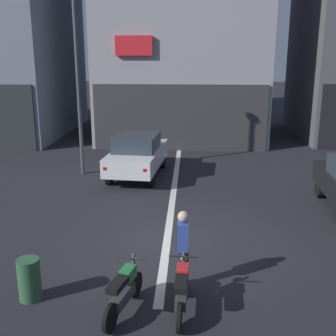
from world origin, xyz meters
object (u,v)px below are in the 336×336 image
at_px(street_lamp, 77,66).
at_px(motorcycle_green_row_leftmost, 124,290).
at_px(motorcycle_red_row_left_mid, 182,289).
at_px(car_white_crossing_near, 137,154).
at_px(person_by_motorcycles, 183,249).
at_px(car_grey_down_street, 205,124).
at_px(trash_bin, 29,279).

height_order(street_lamp, motorcycle_green_row_leftmost, street_lamp).
xyz_separation_m(street_lamp, motorcycle_red_row_left_mid, (4.15, -9.08, -3.73)).
height_order(car_white_crossing_near, person_by_motorcycles, person_by_motorcycles).
distance_m(car_grey_down_street, motorcycle_green_row_leftmost, 16.40).
xyz_separation_m(car_grey_down_street, motorcycle_green_row_leftmost, (-1.96, -16.28, -0.43)).
distance_m(car_grey_down_street, person_by_motorcycles, 15.36).
distance_m(car_white_crossing_near, street_lamp, 3.98).
relative_size(motorcycle_red_row_left_mid, person_by_motorcycles, 1.00).
relative_size(car_white_crossing_near, trash_bin, 4.99).
bearing_deg(person_by_motorcycles, car_grey_down_street, 86.65).
relative_size(street_lamp, motorcycle_red_row_left_mid, 4.12).
distance_m(motorcycle_green_row_leftmost, person_by_motorcycles, 1.47).
bearing_deg(street_lamp, person_by_motorcycles, -63.24).
xyz_separation_m(motorcycle_green_row_leftmost, motorcycle_red_row_left_mid, (1.06, 0.10, 0.00)).
relative_size(car_grey_down_street, motorcycle_green_row_leftmost, 2.61).
height_order(person_by_motorcycles, trash_bin, person_by_motorcycles).
height_order(car_white_crossing_near, motorcycle_green_row_leftmost, car_white_crossing_near).
distance_m(street_lamp, motorcycle_red_row_left_mid, 10.65).
height_order(street_lamp, trash_bin, street_lamp).
xyz_separation_m(car_white_crossing_near, motorcycle_green_row_leftmost, (0.87, -9.00, -0.43)).
distance_m(car_white_crossing_near, trash_bin, 8.73).
distance_m(street_lamp, person_by_motorcycles, 9.80).
relative_size(motorcycle_green_row_leftmost, motorcycle_red_row_left_mid, 0.97).
distance_m(car_white_crossing_near, person_by_motorcycles, 8.29).
height_order(car_white_crossing_near, trash_bin, car_white_crossing_near).
bearing_deg(car_white_crossing_near, trash_bin, -96.87).
relative_size(car_grey_down_street, street_lamp, 0.62).
bearing_deg(street_lamp, car_white_crossing_near, -4.44).
xyz_separation_m(car_white_crossing_near, person_by_motorcycles, (1.93, -8.06, -0.03)).
bearing_deg(car_grey_down_street, motorcycle_red_row_left_mid, -93.16).
bearing_deg(trash_bin, car_grey_down_street, 76.35).
bearing_deg(motorcycle_red_row_left_mid, street_lamp, 114.59).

